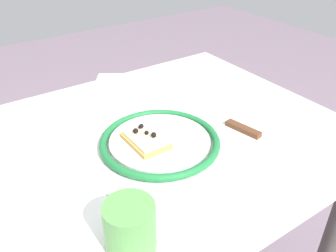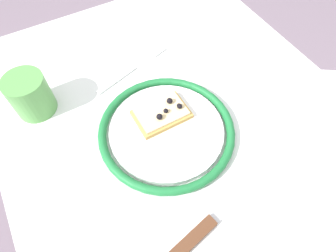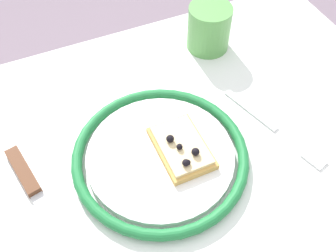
{
  "view_description": "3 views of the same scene",
  "coord_description": "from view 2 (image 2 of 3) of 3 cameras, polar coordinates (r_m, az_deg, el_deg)",
  "views": [
    {
      "loc": [
        -0.35,
        -0.59,
        1.16
      ],
      "look_at": [
        0.03,
        -0.04,
        0.74
      ],
      "focal_mm": 38.25,
      "sensor_mm": 36.0,
      "label": 1
    },
    {
      "loc": [
        0.26,
        -0.19,
        1.19
      ],
      "look_at": [
        0.01,
        -0.04,
        0.74
      ],
      "focal_mm": 30.95,
      "sensor_mm": 36.0,
      "label": 2
    },
    {
      "loc": [
        0.12,
        0.25,
        1.2
      ],
      "look_at": [
        -0.03,
        -0.07,
        0.74
      ],
      "focal_mm": 41.32,
      "sensor_mm": 36.0,
      "label": 3
    }
  ],
  "objects": [
    {
      "name": "plate",
      "position": [
        0.56,
        -0.47,
        -0.63
      ],
      "size": [
        0.27,
        0.27,
        0.02
      ],
      "color": "white",
      "rests_on": "dining_table"
    },
    {
      "name": "napkin",
      "position": [
        0.71,
        26.7,
        6.38
      ],
      "size": [
        0.18,
        0.19,
        0.0
      ],
      "primitive_type": "cube",
      "rotation": [
        0.0,
        0.0,
        -0.59
      ],
      "color": "white",
      "rests_on": "dining_table"
    },
    {
      "name": "knife",
      "position": [
        0.5,
        7.8,
        -18.71
      ],
      "size": [
        0.07,
        0.24,
        0.01
      ],
      "color": "silver",
      "rests_on": "dining_table"
    },
    {
      "name": "ground_plane",
      "position": [
        1.23,
        1.61,
        -18.1
      ],
      "size": [
        6.0,
        6.0,
        0.0
      ],
      "primitive_type": "plane",
      "color": "slate"
    },
    {
      "name": "pizza_slice_near",
      "position": [
        0.57,
        -1.23,
        2.5
      ],
      "size": [
        0.07,
        0.11,
        0.03
      ],
      "color": "tan",
      "rests_on": "plate"
    },
    {
      "name": "cup",
      "position": [
        0.63,
        -25.51,
        5.52
      ],
      "size": [
        0.08,
        0.08,
        0.09
      ],
      "primitive_type": "cylinder",
      "color": "#599E4C",
      "rests_on": "dining_table"
    },
    {
      "name": "fork",
      "position": [
        0.68,
        -6.9,
        11.23
      ],
      "size": [
        0.07,
        0.2,
        0.0
      ],
      "color": "silver",
      "rests_on": "dining_table"
    },
    {
      "name": "dining_table",
      "position": [
        0.68,
        2.79,
        -5.1
      ],
      "size": [
        0.91,
        0.7,
        0.7
      ],
      "color": "white",
      "rests_on": "ground_plane"
    }
  ]
}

